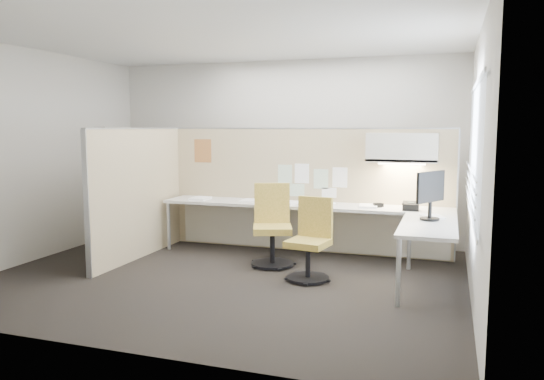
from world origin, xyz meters
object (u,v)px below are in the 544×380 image
(chair_left, at_px, (272,228))
(phone, at_px, (410,206))
(chair_right, at_px, (310,242))
(desk, at_px, (324,216))
(monitor, at_px, (431,192))

(chair_left, distance_m, phone, 1.78)
(chair_right, bearing_deg, desk, 102.14)
(desk, xyz_separation_m, phone, (1.11, 0.02, 0.18))
(chair_left, xyz_separation_m, chair_right, (0.63, -0.48, -0.04))
(desk, distance_m, chair_right, 0.93)
(chair_left, relative_size, chair_right, 1.09)
(desk, distance_m, phone, 1.12)
(desk, xyz_separation_m, monitor, (1.37, -0.65, 0.45))
(chair_left, bearing_deg, phone, -4.57)
(chair_left, height_order, monitor, monitor)
(desk, relative_size, chair_right, 4.23)
(monitor, height_order, phone, monitor)
(desk, height_order, chair_left, chair_left)
(monitor, bearing_deg, phone, 50.83)
(chair_right, distance_m, phone, 1.46)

